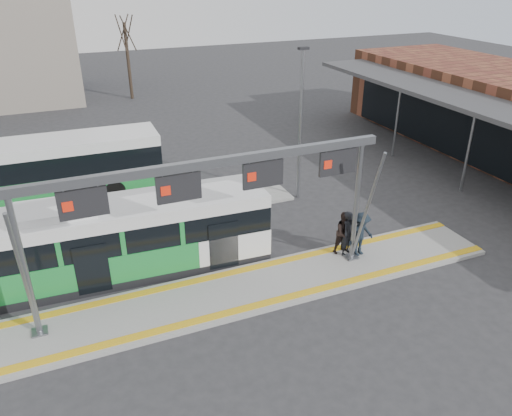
# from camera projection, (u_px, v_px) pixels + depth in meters

# --- Properties ---
(ground) EXTENTS (120.00, 120.00, 0.00)m
(ground) POSITION_uv_depth(u_px,v_px,m) (229.00, 295.00, 18.51)
(ground) COLOR #2D2D30
(ground) RESTS_ON ground
(platform_main) EXTENTS (22.00, 3.00, 0.15)m
(platform_main) POSITION_uv_depth(u_px,v_px,m) (228.00, 294.00, 18.48)
(platform_main) COLOR gray
(platform_main) RESTS_ON ground
(platform_second) EXTENTS (20.00, 3.00, 0.15)m
(platform_second) POSITION_uv_depth(u_px,v_px,m) (92.00, 221.00, 23.70)
(platform_second) COLOR gray
(platform_second) RESTS_ON ground
(tactile_main) EXTENTS (22.00, 2.65, 0.02)m
(tactile_main) POSITION_uv_depth(u_px,v_px,m) (228.00, 292.00, 18.44)
(tactile_main) COLOR gold
(tactile_main) RESTS_ON platform_main
(tactile_second) EXTENTS (20.00, 0.35, 0.02)m
(tactile_second) POSITION_uv_depth(u_px,v_px,m) (89.00, 209.00, 24.62)
(tactile_second) COLOR gold
(tactile_second) RESTS_ON platform_second
(gantry) EXTENTS (13.00, 1.68, 5.20)m
(gantry) POSITION_uv_depth(u_px,v_px,m) (213.00, 188.00, 16.70)
(gantry) COLOR slate
(gantry) RESTS_ON platform_main
(hero_bus) EXTENTS (12.00, 3.09, 3.27)m
(hero_bus) POSITION_uv_depth(u_px,v_px,m) (115.00, 240.00, 19.20)
(hero_bus) COLOR black
(hero_bus) RESTS_ON ground
(bg_bus_green) EXTENTS (12.87, 3.03, 3.20)m
(bg_bus_green) POSITION_uv_depth(u_px,v_px,m) (31.00, 173.00, 25.07)
(bg_bus_green) COLOR black
(bg_bus_green) RESTS_ON ground
(passenger_a) EXTENTS (0.85, 0.74, 1.95)m
(passenger_a) POSITION_uv_depth(u_px,v_px,m) (348.00, 233.00, 20.44)
(passenger_a) COLOR black
(passenger_a) RESTS_ON platform_main
(passenger_b) EXTENTS (0.96, 0.79, 1.84)m
(passenger_b) POSITION_uv_depth(u_px,v_px,m) (345.00, 233.00, 20.62)
(passenger_b) COLOR black
(passenger_b) RESTS_ON platform_main
(passenger_c) EXTENTS (1.34, 0.89, 1.92)m
(passenger_c) POSITION_uv_depth(u_px,v_px,m) (361.00, 234.00, 20.42)
(passenger_c) COLOR black
(passenger_c) RESTS_ON platform_main
(tree_left) EXTENTS (1.40, 1.40, 7.76)m
(tree_left) POSITION_uv_depth(u_px,v_px,m) (11.00, 35.00, 39.93)
(tree_left) COLOR #382B21
(tree_left) RESTS_ON ground
(tree_mid) EXTENTS (1.40, 1.40, 7.42)m
(tree_mid) POSITION_uv_depth(u_px,v_px,m) (125.00, 34.00, 42.95)
(tree_mid) COLOR #382B21
(tree_mid) RESTS_ON ground
(lamp_east) EXTENTS (0.50, 0.25, 7.62)m
(lamp_east) POSITION_uv_depth(u_px,v_px,m) (300.00, 122.00, 24.49)
(lamp_east) COLOR slate
(lamp_east) RESTS_ON ground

